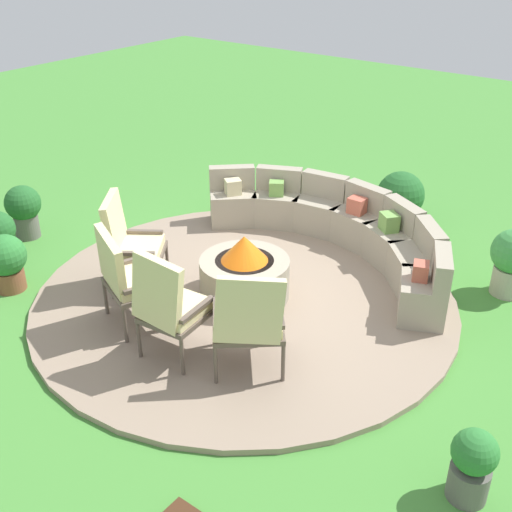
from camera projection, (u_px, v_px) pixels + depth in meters
ground_plane at (245, 300)px, 6.83m from camera, size 24.00×24.00×0.00m
patio_circle at (245, 297)px, 6.81m from camera, size 4.50×4.50×0.06m
fire_pit at (245, 273)px, 6.67m from camera, size 0.95×0.95×0.71m
curved_stone_bench at (340, 229)px, 7.55m from camera, size 3.61×1.67×0.73m
lounge_chair_front_left at (129, 241)px, 6.70m from camera, size 0.76×0.78×1.07m
lounge_chair_front_right at (127, 276)px, 6.08m from camera, size 0.77×0.74×1.05m
lounge_chair_back_left at (169, 304)px, 5.60m from camera, size 0.60×0.61×1.12m
lounge_chair_back_right at (248, 318)px, 5.45m from camera, size 0.86×0.87×1.05m
potted_plant_0 at (24, 208)px, 7.97m from camera, size 0.45×0.45×0.70m
potted_plant_1 at (472, 464)px, 4.38m from camera, size 0.33×0.33×0.59m
potted_plant_3 at (6, 260)px, 6.86m from camera, size 0.46×0.46×0.65m
potted_plant_5 at (400, 199)px, 8.19m from camera, size 0.62×0.62×0.78m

